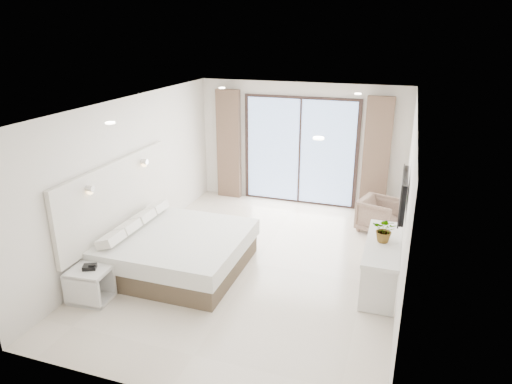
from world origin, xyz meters
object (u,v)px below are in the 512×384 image
nightstand (90,285)px  console_desk (382,254)px  bed (176,250)px  armchair (379,213)px

nightstand → console_desk: (3.99, 1.72, 0.31)m
bed → nightstand: (-0.73, -1.27, -0.06)m
console_desk → armchair: (-0.19, 2.14, -0.20)m
nightstand → console_desk: size_ratio=0.36×
nightstand → armchair: (3.80, 3.86, 0.11)m
bed → nightstand: bed is taller
bed → console_desk: console_desk is taller
armchair → nightstand: bearing=152.1°
console_desk → armchair: console_desk is taller
nightstand → armchair: armchair is taller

